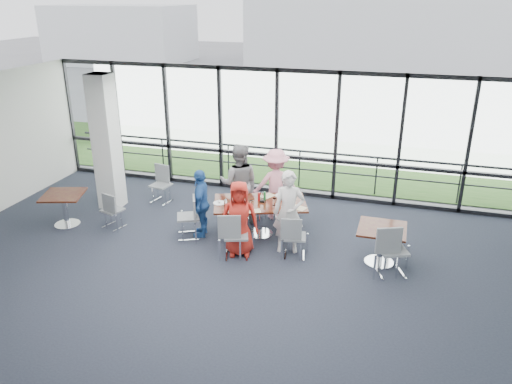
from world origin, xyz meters
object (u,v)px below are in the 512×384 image
(diner_near_right, at_px, (289,212))
(diner_end, at_px, (201,203))
(main_table, at_px, (260,208))
(chair_main_nl, at_px, (236,235))
(side_table_right, at_px, (382,233))
(structural_column, at_px, (106,143))
(chair_spare_la, at_px, (113,210))
(chair_spare_r, at_px, (393,250))
(chair_main_nr, at_px, (295,237))
(diner_near_left, at_px, (239,219))
(diner_far_right, at_px, (276,184))
(chair_spare_lb, at_px, (161,185))
(diner_far_left, at_px, (239,183))
(side_table_left, at_px, (64,199))
(chair_main_fl, at_px, (241,200))
(chair_main_fr, at_px, (279,198))
(chair_main_end, at_px, (188,217))

(diner_near_right, xyz_separation_m, diner_end, (-1.93, 0.17, -0.10))
(main_table, height_order, chair_main_nl, chair_main_nl)
(side_table_right, bearing_deg, structural_column, 171.19)
(chair_spare_la, relative_size, chair_spare_r, 0.83)
(diner_end, height_order, chair_main_nr, diner_end)
(diner_near_left, xyz_separation_m, diner_far_right, (0.25, 1.88, 0.06))
(side_table_right, relative_size, diner_far_right, 0.54)
(diner_near_left, bearing_deg, chair_spare_lb, 127.59)
(chair_main_nl, xyz_separation_m, chair_spare_la, (-3.04, 0.49, -0.06))
(structural_column, xyz_separation_m, diner_far_left, (3.23, 0.10, -0.69))
(diner_near_right, distance_m, diner_far_right, 1.62)
(diner_far_right, bearing_deg, side_table_left, -2.29)
(diner_end, xyz_separation_m, chair_main_fl, (0.51, 1.14, -0.32))
(main_table, bearing_deg, chair_main_fl, 112.24)
(chair_main_fl, bearing_deg, side_table_right, 140.25)
(diner_near_right, distance_m, chair_main_fr, 1.74)
(main_table, distance_m, chair_spare_lb, 3.03)
(diner_near_left, distance_m, chair_main_fr, 2.02)
(chair_spare_lb, bearing_deg, main_table, 171.63)
(structural_column, bearing_deg, chair_main_nl, -22.75)
(chair_main_fr, bearing_deg, side_table_left, 1.81)
(chair_main_nr, relative_size, chair_main_fr, 0.97)
(diner_end, bearing_deg, chair_spare_la, -94.97)
(chair_main_fl, relative_size, chair_spare_lb, 0.93)
(side_table_right, distance_m, chair_main_end, 3.98)
(main_table, height_order, chair_main_fr, chair_main_fr)
(chair_main_fr, bearing_deg, diner_near_right, 90.12)
(side_table_left, bearing_deg, diner_end, 7.74)
(diner_far_left, bearing_deg, side_table_left, 10.04)
(diner_end, relative_size, chair_main_fr, 1.68)
(chair_main_nr, bearing_deg, side_table_right, -3.46)
(side_table_right, height_order, chair_main_nr, chair_main_nr)
(diner_end, xyz_separation_m, chair_main_end, (-0.24, -0.18, -0.27))
(diner_far_right, relative_size, diner_end, 1.11)
(structural_column, relative_size, main_table, 1.47)
(chair_main_nl, xyz_separation_m, chair_main_fr, (0.32, 2.12, -0.03))
(diner_end, height_order, chair_spare_la, diner_end)
(diner_near_right, distance_m, chair_main_nl, 1.13)
(structural_column, height_order, side_table_right, structural_column)
(diner_near_left, bearing_deg, chair_main_nr, -5.77)
(side_table_left, distance_m, chair_main_nl, 4.13)
(side_table_right, bearing_deg, chair_main_nl, -168.36)
(diner_near_left, relative_size, chair_main_nl, 1.62)
(chair_main_end, relative_size, chair_spare_lb, 1.05)
(side_table_right, relative_size, diner_near_right, 0.53)
(chair_main_end, bearing_deg, diner_near_left, 48.33)
(chair_main_nr, height_order, chair_spare_lb, chair_spare_lb)
(main_table, height_order, chair_spare_la, chair_spare_la)
(diner_near_left, relative_size, diner_far_right, 0.93)
(main_table, distance_m, side_table_left, 4.36)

